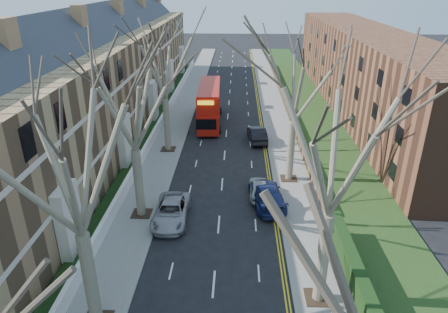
# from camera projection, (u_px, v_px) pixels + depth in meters

# --- Properties ---
(pavement_left) EXTENTS (3.00, 102.00, 0.12)m
(pavement_left) POSITION_uv_depth(u_px,v_px,m) (180.00, 115.00, 50.19)
(pavement_left) COLOR slate
(pavement_left) RESTS_ON ground
(pavement_right) EXTENTS (3.00, 102.00, 0.12)m
(pavement_right) POSITION_uv_depth(u_px,v_px,m) (276.00, 116.00, 49.80)
(pavement_right) COLOR slate
(pavement_right) RESTS_ON ground
(terrace_left) EXTENTS (9.70, 78.00, 13.60)m
(terrace_left) POSITION_uv_depth(u_px,v_px,m) (93.00, 88.00, 40.90)
(terrace_left) COLOR #906C49
(terrace_left) RESTS_ON ground
(flats_right) EXTENTS (13.97, 54.00, 10.00)m
(flats_right) POSITION_uv_depth(u_px,v_px,m) (365.00, 71.00, 51.06)
(flats_right) COLOR brown
(flats_right) RESTS_ON ground
(front_wall_left) EXTENTS (0.30, 78.00, 1.00)m
(front_wall_left) POSITION_uv_depth(u_px,v_px,m) (155.00, 134.00, 42.72)
(front_wall_left) COLOR white
(front_wall_left) RESTS_ON ground
(grass_verge_right) EXTENTS (6.00, 102.00, 0.06)m
(grass_verge_right) POSITION_uv_depth(u_px,v_px,m) (312.00, 116.00, 49.62)
(grass_verge_right) COLOR #233A15
(grass_verge_right) RESTS_ON ground
(tree_left_mid) EXTENTS (10.50, 10.50, 14.71)m
(tree_left_mid) POSITION_uv_depth(u_px,v_px,m) (67.00, 149.00, 16.21)
(tree_left_mid) COLOR #746853
(tree_left_mid) RESTS_ON ground
(tree_left_far) EXTENTS (10.15, 10.15, 14.22)m
(tree_left_far) POSITION_uv_depth(u_px,v_px,m) (130.00, 92.00, 25.45)
(tree_left_far) COLOR #746853
(tree_left_far) RESTS_ON ground
(tree_left_dist) EXTENTS (10.50, 10.50, 14.71)m
(tree_left_dist) POSITION_uv_depth(u_px,v_px,m) (162.00, 54.00, 36.26)
(tree_left_dist) COLOR #746853
(tree_left_dist) RESTS_ON ground
(tree_right_mid) EXTENTS (10.50, 10.50, 14.71)m
(tree_right_mid) POSITION_uv_depth(u_px,v_px,m) (338.00, 135.00, 17.66)
(tree_right_mid) COLOR #746853
(tree_right_mid) RESTS_ON ground
(tree_right_far) EXTENTS (10.15, 10.15, 14.22)m
(tree_right_far) POSITION_uv_depth(u_px,v_px,m) (297.00, 73.00, 30.55)
(tree_right_far) COLOR #746853
(tree_right_far) RESTS_ON ground
(double_decker_bus) EXTENTS (2.98, 10.72, 4.46)m
(double_decker_bus) POSITION_uv_depth(u_px,v_px,m) (209.00, 105.00, 46.82)
(double_decker_bus) COLOR #AE170C
(double_decker_bus) RESTS_ON ground
(car_left_far) EXTENTS (2.37, 5.13, 1.42)m
(car_left_far) POSITION_uv_depth(u_px,v_px,m) (171.00, 212.00, 28.34)
(car_left_far) COLOR #9B9A9F
(car_left_far) RESTS_ON ground
(car_right_near) EXTENTS (2.95, 5.77, 1.60)m
(car_right_near) POSITION_uv_depth(u_px,v_px,m) (267.00, 195.00, 30.35)
(car_right_near) COLOR navy
(car_right_near) RESTS_ON ground
(car_right_mid) EXTENTS (1.64, 4.01, 1.36)m
(car_right_mid) POSITION_uv_depth(u_px,v_px,m) (259.00, 188.00, 31.55)
(car_right_mid) COLOR #9EA2A6
(car_right_mid) RESTS_ON ground
(car_right_far) EXTENTS (2.15, 4.87, 1.55)m
(car_right_far) POSITION_uv_depth(u_px,v_px,m) (257.00, 134.00, 42.17)
(car_right_far) COLOR black
(car_right_far) RESTS_ON ground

